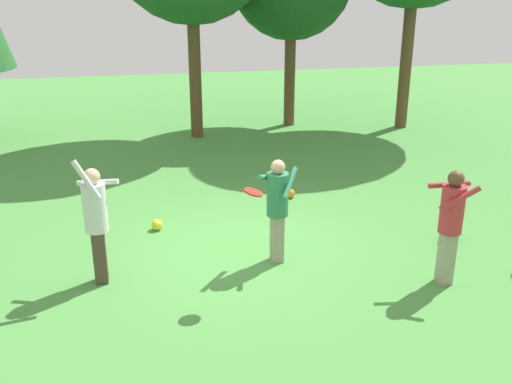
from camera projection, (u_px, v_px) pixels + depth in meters
ground_plane at (247, 250)px, 9.66m from camera, size 40.00×40.00×0.00m
person_thrower at (96, 216)px, 8.28m from camera, size 0.63×0.61×1.98m
person_catcher at (451, 218)px, 8.27m from camera, size 0.65×0.56×1.76m
person_bystander at (277, 202)px, 8.95m from camera, size 0.71×0.73×1.70m
frisbee at (253, 192)px, 7.91m from camera, size 0.30×0.31×0.10m
ball_blue at (450, 234)px, 9.92m from camera, size 0.28×0.28×0.28m
ball_yellow at (157, 225)px, 10.41m from camera, size 0.20×0.20×0.20m
ball_orange at (290, 194)px, 11.96m from camera, size 0.19×0.19×0.19m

